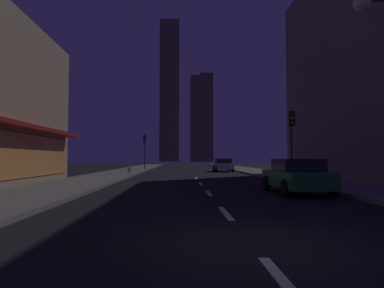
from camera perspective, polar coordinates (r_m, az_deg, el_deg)
ground_plane at (r=37.95m, az=-0.25°, el=-4.71°), size 78.00×136.00×0.10m
sidewalk_right at (r=38.81m, az=10.16°, el=-4.44°), size 4.00×76.00×0.15m
sidewalk_left at (r=38.36m, az=-10.79°, el=-4.46°), size 4.00×76.00×0.15m
lane_marking_center at (r=14.43m, az=2.84°, el=-8.24°), size 0.16×23.00×0.01m
skyscraper_distant_tall at (r=160.96m, az=-3.79°, el=8.90°), size 8.97×6.28×66.07m
skyscraper_distant_mid at (r=142.57m, az=1.40°, el=4.18°), size 8.05×7.51×35.68m
skyscraper_distant_short at (r=163.20m, az=2.34°, el=4.42°), size 6.19×8.26×41.77m
car_parked_near at (r=14.74m, az=17.11°, el=-5.14°), size 1.98×4.24×1.45m
car_parked_far at (r=37.83m, az=5.23°, el=-3.51°), size 1.98×4.24×1.45m
fire_hydrant_far_left at (r=32.25m, az=-10.46°, el=-4.18°), size 0.42×0.30×0.65m
traffic_light_near_right at (r=21.24m, az=16.39°, el=2.33°), size 0.32×0.48×4.20m
traffic_light_far_left at (r=42.01m, az=-7.94°, el=-0.04°), size 0.32×0.48×4.20m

